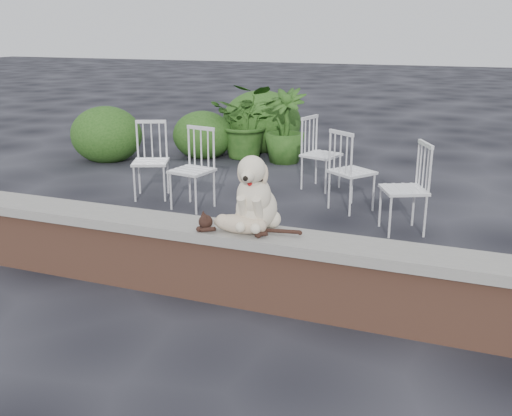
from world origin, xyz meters
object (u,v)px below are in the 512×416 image
(chair_e, at_px, (321,154))
(potted_plant_a, at_px, (247,121))
(chair_d, at_px, (404,188))
(dog, at_px, (257,190))
(chair_c, at_px, (352,170))
(chair_b, at_px, (192,169))
(cat, at_px, (239,223))
(potted_plant_b, at_px, (285,126))
(chair_a, at_px, (150,161))

(chair_e, relative_size, potted_plant_a, 0.78)
(chair_d, bearing_deg, dog, -48.36)
(chair_c, height_order, chair_b, same)
(dog, height_order, cat, dog)
(chair_d, bearing_deg, chair_b, -114.45)
(chair_c, xyz_separation_m, chair_d, (0.66, -0.57, 0.00))
(chair_d, distance_m, potted_plant_b, 3.44)
(cat, relative_size, potted_plant_b, 0.81)
(dog, height_order, chair_d, dog)
(chair_e, xyz_separation_m, potted_plant_a, (-1.62, 1.43, 0.13))
(chair_d, height_order, potted_plant_a, potted_plant_a)
(chair_a, distance_m, potted_plant_b, 2.65)
(dog, height_order, potted_plant_a, potted_plant_a)
(cat, xyz_separation_m, chair_c, (0.27, 2.71, -0.19))
(chair_b, bearing_deg, chair_c, 29.30)
(chair_d, relative_size, potted_plant_b, 0.82)
(potted_plant_a, distance_m, potted_plant_b, 0.69)
(potted_plant_b, bearing_deg, chair_b, -94.90)
(chair_c, height_order, potted_plant_a, potted_plant_a)
(chair_e, xyz_separation_m, potted_plant_b, (-0.94, 1.32, 0.10))
(cat, relative_size, chair_b, 0.98)
(chair_e, bearing_deg, potted_plant_b, 51.04)
(chair_e, distance_m, potted_plant_a, 2.16)
(chair_e, height_order, potted_plant_b, potted_plant_b)
(potted_plant_a, bearing_deg, chair_d, -44.31)
(dog, relative_size, chair_b, 0.64)
(cat, height_order, chair_e, chair_e)
(chair_b, xyz_separation_m, potted_plant_a, (-0.44, 2.81, 0.13))
(potted_plant_a, xyz_separation_m, potted_plant_b, (0.68, -0.11, -0.03))
(chair_e, xyz_separation_m, chair_d, (1.23, -1.34, 0.00))
(chair_d, bearing_deg, cat, -48.73)
(cat, xyz_separation_m, chair_a, (-2.16, 2.32, -0.19))
(dog, distance_m, potted_plant_b, 4.85)
(chair_d, distance_m, chair_a, 3.09)
(chair_e, bearing_deg, cat, -159.34)
(chair_c, relative_size, chair_a, 1.00)
(chair_d, height_order, potted_plant_b, potted_plant_b)
(chair_b, bearing_deg, chair_a, 172.24)
(cat, xyz_separation_m, chair_b, (-1.47, 2.10, -0.19))
(chair_a, xyz_separation_m, potted_plant_b, (0.91, 2.48, 0.10))
(chair_c, distance_m, chair_d, 0.87)
(chair_e, bearing_deg, potted_plant_a, 64.06)
(chair_d, relative_size, chair_b, 1.00)
(dog, bearing_deg, potted_plant_b, 100.73)
(dog, bearing_deg, cat, -123.21)
(chair_d, xyz_separation_m, potted_plant_b, (-2.17, 2.66, 0.10))
(chair_e, xyz_separation_m, chair_b, (-1.17, -1.38, 0.00))
(potted_plant_b, bearing_deg, chair_d, -50.87)
(chair_e, bearing_deg, chair_b, 155.35)
(dog, xyz_separation_m, chair_d, (0.84, 1.99, -0.41))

